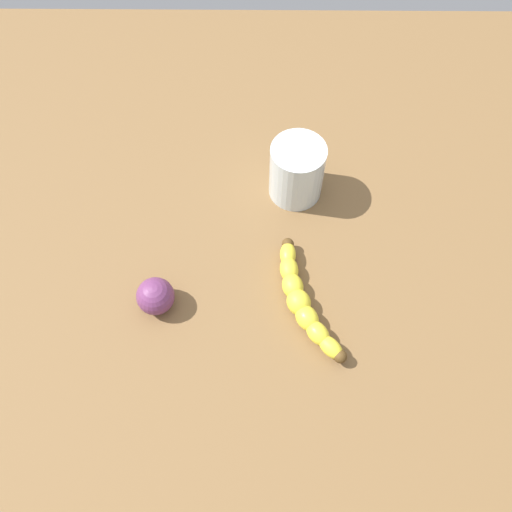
# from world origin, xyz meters

# --- Properties ---
(wooden_tabletop) EXTENTS (1.20, 1.20, 0.03)m
(wooden_tabletop) POSITION_xyz_m (0.00, 0.00, 0.01)
(wooden_tabletop) COLOR brown
(wooden_tabletop) RESTS_ON ground
(banana) EXTENTS (0.19, 0.09, 0.03)m
(banana) POSITION_xyz_m (0.05, 0.15, 0.05)
(banana) COLOR yellow
(banana) RESTS_ON wooden_tabletop
(smoothie_glass) EXTENTS (0.08, 0.08, 0.10)m
(smoothie_glass) POSITION_xyz_m (-0.15, 0.14, 0.08)
(smoothie_glass) COLOR silver
(smoothie_glass) RESTS_ON wooden_tabletop
(plum_fruit) EXTENTS (0.05, 0.05, 0.05)m
(plum_fruit) POSITION_xyz_m (0.05, -0.06, 0.06)
(plum_fruit) COLOR #6B3360
(plum_fruit) RESTS_ON wooden_tabletop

